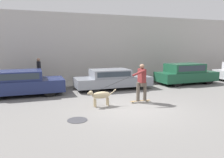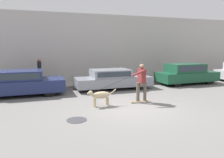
{
  "view_description": "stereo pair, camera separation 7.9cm",
  "coord_description": "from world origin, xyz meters",
  "px_view_note": "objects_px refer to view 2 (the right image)",
  "views": [
    {
      "loc": [
        -3.8,
        -7.93,
        2.54
      ],
      "look_at": [
        -0.23,
        1.9,
        0.95
      ],
      "focal_mm": 35.0,
      "sensor_mm": 36.0,
      "label": 1
    },
    {
      "loc": [
        -3.73,
        -7.95,
        2.54
      ],
      "look_at": [
        -0.23,
        1.9,
        0.95
      ],
      "focal_mm": 35.0,
      "sensor_mm": 36.0,
      "label": 2
    }
  ],
  "objects_px": {
    "parked_car_1": "(112,79)",
    "dog": "(100,95)",
    "parked_car_0": "(22,83)",
    "parked_car_2": "(186,74)",
    "skateboarder": "(141,81)",
    "pedestrian_with_bag": "(39,70)"
  },
  "relations": [
    {
      "from": "parked_car_2",
      "to": "skateboarder",
      "type": "height_order",
      "value": "skateboarder"
    },
    {
      "from": "parked_car_1",
      "to": "skateboarder",
      "type": "bearing_deg",
      "value": -86.43
    },
    {
      "from": "skateboarder",
      "to": "pedestrian_with_bag",
      "type": "height_order",
      "value": "pedestrian_with_bag"
    },
    {
      "from": "parked_car_1",
      "to": "parked_car_2",
      "type": "height_order",
      "value": "parked_car_2"
    },
    {
      "from": "parked_car_2",
      "to": "skateboarder",
      "type": "bearing_deg",
      "value": -146.87
    },
    {
      "from": "parked_car_0",
      "to": "pedestrian_with_bag",
      "type": "relative_size",
      "value": 2.53
    },
    {
      "from": "parked_car_1",
      "to": "pedestrian_with_bag",
      "type": "distance_m",
      "value": 4.66
    },
    {
      "from": "parked_car_0",
      "to": "parked_car_2",
      "type": "bearing_deg",
      "value": 0.4
    },
    {
      "from": "parked_car_0",
      "to": "parked_car_1",
      "type": "distance_m",
      "value": 4.97
    },
    {
      "from": "dog",
      "to": "parked_car_2",
      "type": "bearing_deg",
      "value": -158.57
    },
    {
      "from": "parked_car_0",
      "to": "parked_car_1",
      "type": "height_order",
      "value": "parked_car_0"
    },
    {
      "from": "parked_car_1",
      "to": "pedestrian_with_bag",
      "type": "bearing_deg",
      "value": 151.74
    },
    {
      "from": "parked_car_1",
      "to": "parked_car_0",
      "type": "bearing_deg",
      "value": -179.06
    },
    {
      "from": "parked_car_1",
      "to": "skateboarder",
      "type": "distance_m",
      "value": 3.42
    },
    {
      "from": "parked_car_1",
      "to": "skateboarder",
      "type": "relative_size",
      "value": 1.61
    },
    {
      "from": "dog",
      "to": "parked_car_1",
      "type": "bearing_deg",
      "value": -121.67
    },
    {
      "from": "parked_car_0",
      "to": "parked_car_2",
      "type": "distance_m",
      "value": 10.25
    },
    {
      "from": "parked_car_1",
      "to": "dog",
      "type": "height_order",
      "value": "parked_car_1"
    },
    {
      "from": "skateboarder",
      "to": "parked_car_2",
      "type": "bearing_deg",
      "value": -144.15
    },
    {
      "from": "parked_car_2",
      "to": "skateboarder",
      "type": "xyz_separation_m",
      "value": [
        -5.12,
        -3.39,
        0.32
      ]
    },
    {
      "from": "dog",
      "to": "skateboarder",
      "type": "height_order",
      "value": "skateboarder"
    },
    {
      "from": "parked_car_2",
      "to": "pedestrian_with_bag",
      "type": "relative_size",
      "value": 2.51
    }
  ]
}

